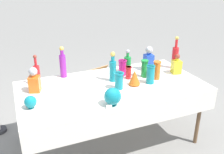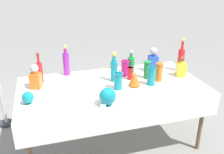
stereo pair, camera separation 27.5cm
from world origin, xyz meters
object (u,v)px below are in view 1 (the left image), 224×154
(tall_bottle_0, at_px, (113,69))
(slender_vase_3, at_px, (119,80))
(tall_bottle_1, at_px, (175,56))
(slender_vase_1, at_px, (128,72))
(slender_vase_2, at_px, (157,70))
(round_bowl_0, at_px, (113,96))
(tall_bottle_4, at_px, (63,64))
(slender_vase_4, at_px, (122,67))
(fluted_vase_0, at_px, (135,78))
(tall_bottle_3, at_px, (127,63))
(round_bowl_1, at_px, (30,102))
(square_decanter_2, at_px, (176,66))
(slender_vase_0, at_px, (144,68))
(tall_bottle_2, at_px, (37,74))
(square_decanter_0, at_px, (34,81))
(cardboard_box_behind_left, at_px, (99,86))
(square_decanter_1, at_px, (149,59))
(slender_vase_5, at_px, (151,74))

(tall_bottle_0, height_order, slender_vase_3, tall_bottle_0)
(tall_bottle_1, distance_m, slender_vase_1, 0.72)
(slender_vase_2, distance_m, slender_vase_3, 0.52)
(tall_bottle_1, distance_m, round_bowl_0, 1.27)
(tall_bottle_4, distance_m, slender_vase_4, 0.72)
(tall_bottle_1, xyz_separation_m, round_bowl_0, (-1.12, -0.59, -0.07))
(tall_bottle_0, xyz_separation_m, fluted_vase_0, (0.18, -0.20, -0.06))
(tall_bottle_3, relative_size, round_bowl_1, 2.39)
(square_decanter_2, height_order, slender_vase_0, square_decanter_2)
(square_decanter_2, distance_m, slender_vase_3, 0.85)
(tall_bottle_1, relative_size, slender_vase_1, 2.84)
(slender_vase_2, bearing_deg, tall_bottle_2, 164.81)
(square_decanter_0, distance_m, round_bowl_0, 0.87)
(tall_bottle_4, bearing_deg, cardboard_box_behind_left, 46.40)
(tall_bottle_1, distance_m, fluted_vase_0, 0.78)
(tall_bottle_4, xyz_separation_m, slender_vase_4, (0.68, -0.22, -0.06))
(tall_bottle_1, height_order, slender_vase_1, tall_bottle_1)
(square_decanter_0, height_order, fluted_vase_0, square_decanter_0)
(square_decanter_0, bearing_deg, cardboard_box_behind_left, 43.60)
(tall_bottle_3, bearing_deg, fluted_vase_0, -104.22)
(tall_bottle_1, xyz_separation_m, slender_vase_4, (-0.72, 0.05, -0.06))
(tall_bottle_1, height_order, square_decanter_0, tall_bottle_1)
(square_decanter_0, relative_size, square_decanter_2, 1.09)
(square_decanter_1, bearing_deg, slender_vase_2, -101.05)
(square_decanter_1, distance_m, round_bowl_0, 1.03)
(tall_bottle_0, bearing_deg, slender_vase_1, -2.86)
(square_decanter_1, bearing_deg, tall_bottle_3, 173.21)
(tall_bottle_2, distance_m, slender_vase_2, 1.36)
(cardboard_box_behind_left, bearing_deg, tall_bottle_0, -100.43)
(tall_bottle_2, distance_m, fluted_vase_0, 1.08)
(tall_bottle_1, distance_m, cardboard_box_behind_left, 1.42)
(slender_vase_0, height_order, slender_vase_5, same)
(slender_vase_4, xyz_separation_m, round_bowl_1, (-1.12, -0.40, -0.04))
(slender_vase_1, bearing_deg, fluted_vase_0, -94.93)
(tall_bottle_3, relative_size, slender_vase_2, 1.35)
(square_decanter_2, height_order, round_bowl_0, square_decanter_2)
(fluted_vase_0, bearing_deg, slender_vase_4, 90.13)
(tall_bottle_4, bearing_deg, fluted_vase_0, -38.26)
(slender_vase_2, xyz_separation_m, round_bowl_0, (-0.72, -0.37, -0.03))
(slender_vase_3, height_order, slender_vase_4, slender_vase_4)
(slender_vase_0, relative_size, cardboard_box_behind_left, 0.33)
(slender_vase_4, xyz_separation_m, fluted_vase_0, (0.00, -0.32, -0.01))
(slender_vase_0, distance_m, slender_vase_2, 0.15)
(slender_vase_2, height_order, slender_vase_5, slender_vase_2)
(tall_bottle_2, height_order, square_decanter_2, tall_bottle_2)
(slender_vase_0, bearing_deg, tall_bottle_1, 11.58)
(tall_bottle_4, height_order, slender_vase_2, tall_bottle_4)
(slender_vase_4, bearing_deg, fluted_vase_0, -89.87)
(square_decanter_0, xyz_separation_m, slender_vase_3, (0.85, -0.28, -0.02))
(fluted_vase_0, bearing_deg, round_bowl_0, -141.11)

